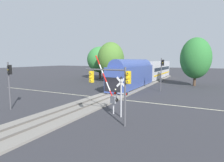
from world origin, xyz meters
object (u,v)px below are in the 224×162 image
Objects in this scene: crossing_gate_near at (112,95)px; oak_far_right at (196,58)px; commuter_train at (147,71)px; crossing_signal_mast at (121,92)px; oak_behind_train at (111,59)px; pine_left_background at (100,60)px; traffic_signal_near_right at (113,82)px; traffic_signal_near_left at (9,78)px; traffic_signal_far_side at (162,69)px.

crossing_gate_near is 0.59× the size of oak_far_right.
commuter_train is 27.39m from crossing_signal_mast.
crossing_gate_near is at bearing 153.10° from crossing_signal_mast.
crossing_gate_near reaches higher than crossing_signal_mast.
oak_behind_train reaches higher than pine_left_background.
commuter_train is at bearing 101.32° from crossing_signal_mast.
traffic_signal_near_right reaches higher than crossing_signal_mast.
traffic_signal_near_left is (-6.26, -29.89, 0.66)m from commuter_train.
commuter_train is 9.95× the size of crossing_signal_mast.
traffic_signal_near_left is 0.54× the size of oak_behind_train.
pine_left_background is (-14.60, 2.81, 2.64)m from commuter_train.
traffic_signal_near_right is at bearing -62.22° from oak_behind_train.
oak_behind_train reaches higher than commuter_train.
traffic_signal_near_left is (-11.64, -3.04, 1.06)m from crossing_signal_mast.
oak_far_right is at bearing 80.33° from traffic_signal_near_right.
commuter_train is 9.13m from oak_behind_train.
crossing_gate_near is 1.13× the size of traffic_signal_near_left.
crossing_gate_near is 0.61× the size of oak_behind_train.
traffic_signal_far_side is at bearing 58.27° from traffic_signal_near_left.
oak_far_right reaches higher than oak_behind_train.
oak_behind_train is (-13.80, 26.20, 2.03)m from traffic_signal_near_right.
oak_far_right is (6.25, 25.25, 3.78)m from crossing_gate_near.
traffic_signal_near_left is at bearing -85.83° from oak_behind_train.
pine_left_background is (-24.93, 3.75, -0.28)m from oak_far_right.
crossing_signal_mast is 0.81× the size of traffic_signal_near_right.
traffic_signal_far_side is (11.91, 19.26, 0.36)m from traffic_signal_near_left.
traffic_signal_near_right is 37.62m from pine_left_background.
commuter_train reaches higher than traffic_signal_near_right.
traffic_signal_near_left is at bearing -175.22° from traffic_signal_near_right.
commuter_train is 7.56× the size of traffic_signal_near_left.
commuter_train reaches higher than traffic_signal_near_left.
commuter_train is at bearing 100.89° from traffic_signal_near_right.
pine_left_background is at bearing 169.12° from commuter_train.
commuter_train is 4.29× the size of pine_left_background.
crossing_signal_mast is at bearing -60.58° from oak_behind_train.
pine_left_background is at bearing 171.45° from oak_far_right.
traffic_signal_near_right is at bearing -84.84° from crossing_signal_mast.
traffic_signal_near_left is 33.80m from pine_left_background.
traffic_signal_near_right is (1.48, -2.71, 1.68)m from crossing_gate_near.
traffic_signal_far_side is 16.09m from oak_behind_train.
crossing_signal_mast is 2.39m from traffic_signal_near_right.
oak_behind_train is at bearing 94.17° from traffic_signal_near_left.
traffic_signal_near_right is 0.53× the size of pine_left_background.
crossing_signal_mast is 0.40× the size of oak_far_right.
crossing_gate_near is at bearing -103.89° from oak_far_right.
traffic_signal_near_left is 11.86m from traffic_signal_near_right.
crossing_signal_mast is at bearing -100.82° from oak_far_right.
oak_behind_train is (-13.89, 7.92, 1.81)m from traffic_signal_far_side.
crossing_gate_near is 26.78m from oak_behind_train.
crossing_signal_mast is 0.76× the size of traffic_signal_near_left.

